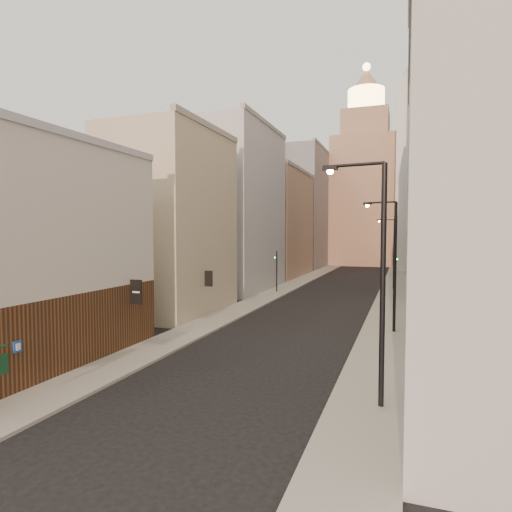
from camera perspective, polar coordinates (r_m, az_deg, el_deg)
The scene contains 17 objects.
sidewalk_left at distance 64.72m, azimuth 6.33°, elevation -3.19°, with size 3.00×140.00×0.15m, color #9A988C.
sidewalk_right at distance 63.10m, azimuth 17.93°, elevation -3.48°, with size 3.00×140.00×0.15m, color #9A988C.
near_building_left at distance 25.27m, azimuth -29.26°, elevation 0.13°, with size 8.30×23.04×12.30m.
left_bldg_beige at distance 39.16m, azimuth -11.33°, elevation 4.28°, with size 8.00×12.00×16.00m, color gray.
left_bldg_grey at distance 53.62m, azimuth -2.55°, elevation 6.15°, with size 8.00×16.00×20.00m, color #A5A6AA.
left_bldg_tan at distance 70.58m, azimuth 2.93°, elevation 4.20°, with size 8.00×18.00×17.00m, color #927059.
left_bldg_wingrid at distance 90.05m, azimuth 6.56°, elevation 6.17°, with size 8.00×20.00×24.00m, color gray.
right_bldg_beige at distance 38.00m, azimuth 25.61°, elevation 7.10°, with size 8.00×16.00×20.00m, color gray.
right_bldg_wingrid at distance 58.12m, azimuth 23.52°, elevation 8.63°, with size 8.00×20.00×26.00m, color gray.
highrise at distance 88.23m, azimuth 26.37°, elevation 14.90°, with size 21.00×23.00×51.20m.
clock_tower at distance 100.63m, azimuth 14.32°, elevation 8.99°, with size 14.00×14.00×44.90m.
white_tower at distance 86.47m, azimuth 20.89°, elevation 10.52°, with size 8.00×8.00×41.50m.
streetlamp_near at distance 17.80m, azimuth 15.76°, elevation -1.71°, with size 2.61×0.53×9.98m.
streetlamp_mid at distance 31.78m, azimuth 17.64°, elevation -0.27°, with size 2.41×0.84×9.39m.
streetlamp_far at distance 55.74m, azimuth 17.72°, elevation 0.79°, with size 2.19×1.03×8.83m.
traffic_light_left at distance 51.03m, azimuth 2.77°, elevation -1.15°, with size 0.54×0.41×5.00m.
traffic_light_right at distance 50.59m, azimuth 18.03°, elevation -0.77°, with size 0.77×0.77×5.00m.
Camera 1 is at (7.96, -7.68, 7.16)m, focal length 30.00 mm.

